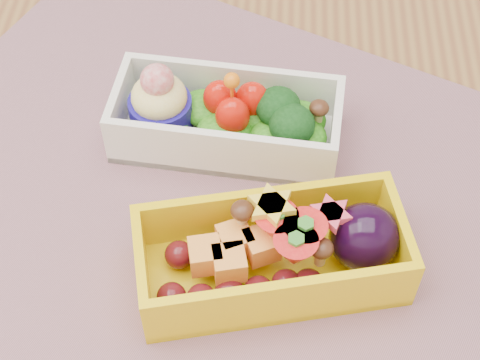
# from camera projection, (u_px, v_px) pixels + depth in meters

# --- Properties ---
(table) EXTENTS (1.20, 0.80, 0.75)m
(table) POSITION_uv_depth(u_px,v_px,m) (216.00, 320.00, 0.63)
(table) COLOR brown
(table) RESTS_ON ground
(placemat) EXTENTS (0.68, 0.62, 0.00)m
(placemat) POSITION_uv_depth(u_px,v_px,m) (230.00, 217.00, 0.57)
(placemat) COLOR #8D616E
(placemat) RESTS_ON table
(bento_white) EXTENTS (0.18, 0.09, 0.07)m
(bento_white) POSITION_uv_depth(u_px,v_px,m) (225.00, 119.00, 0.59)
(bento_white) COLOR white
(bento_white) RESTS_ON placemat
(bento_yellow) EXTENTS (0.19, 0.12, 0.06)m
(bento_yellow) POSITION_uv_depth(u_px,v_px,m) (278.00, 253.00, 0.51)
(bento_yellow) COLOR yellow
(bento_yellow) RESTS_ON placemat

